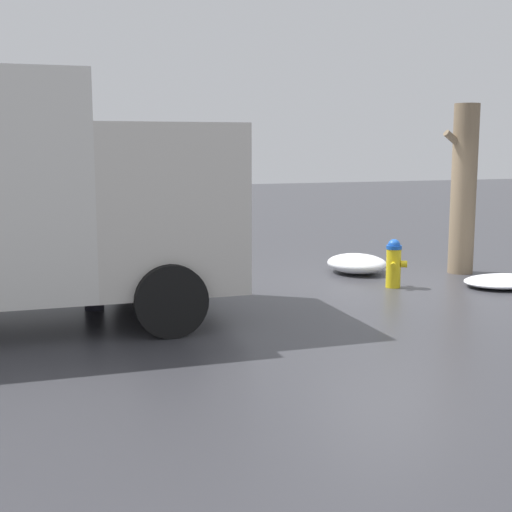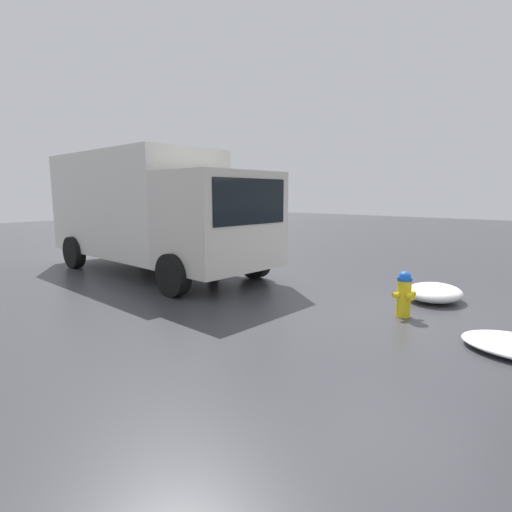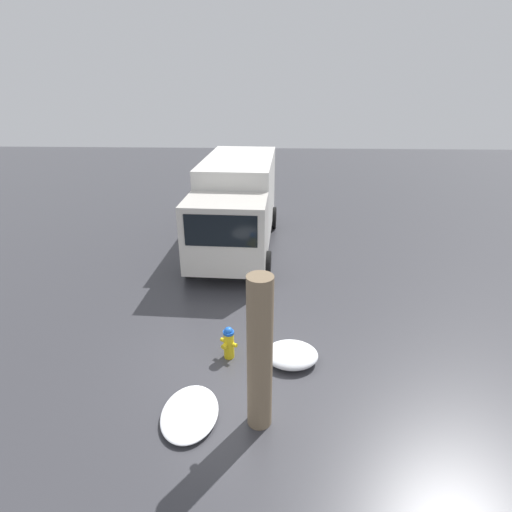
{
  "view_description": "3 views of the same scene",
  "coord_description": "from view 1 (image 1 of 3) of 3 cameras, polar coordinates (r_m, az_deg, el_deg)",
  "views": [
    {
      "loc": [
        6.13,
        9.99,
        2.32
      ],
      "look_at": [
        2.65,
        0.66,
        0.76
      ],
      "focal_mm": 50.0,
      "sensor_mm": 36.0,
      "label": 1
    },
    {
      "loc": [
        -2.35,
        6.75,
        2.12
      ],
      "look_at": [
        2.87,
        0.55,
        0.84
      ],
      "focal_mm": 28.0,
      "sensor_mm": 36.0,
      "label": 2
    },
    {
      "loc": [
        -7.43,
        -0.9,
        5.88
      ],
      "look_at": [
        3.67,
        -0.48,
        0.92
      ],
      "focal_mm": 28.0,
      "sensor_mm": 36.0,
      "label": 3
    }
  ],
  "objects": [
    {
      "name": "ground_plane",
      "position": [
        11.95,
        10.89,
        -2.48
      ],
      "size": [
        60.0,
        60.0,
        0.0
      ],
      "primitive_type": "plane",
      "color": "#38383D"
    },
    {
      "name": "tree_trunk",
      "position": [
        13.42,
        16.27,
        5.18
      ],
      "size": [
        0.69,
        0.45,
        3.05
      ],
      "color": "#7F6B51",
      "rests_on": "ground_plane"
    },
    {
      "name": "snow_pile_curbside",
      "position": [
        13.17,
        8.07,
        -0.6
      ],
      "size": [
        1.05,
        1.22,
        0.34
      ],
      "color": "white",
      "rests_on": "ground_plane"
    },
    {
      "name": "fire_hydrant",
      "position": [
        11.87,
        10.97,
        -0.53
      ],
      "size": [
        0.37,
        0.42,
        0.8
      ],
      "rotation": [
        0.0,
        0.0,
        2.58
      ],
      "color": "yellow",
      "rests_on": "ground_plane"
    },
    {
      "name": "pedestrian",
      "position": [
        10.25,
        -12.99,
        1.25
      ],
      "size": [
        0.4,
        0.4,
        1.83
      ],
      "rotation": [
        0.0,
        0.0,
        0.96
      ],
      "color": "#23232D",
      "rests_on": "ground_plane"
    },
    {
      "name": "snow_pile_by_hydrant",
      "position": [
        12.52,
        19.37,
        -1.91
      ],
      "size": [
        1.48,
        1.08,
        0.17
      ],
      "color": "white",
      "rests_on": "ground_plane"
    }
  ]
}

